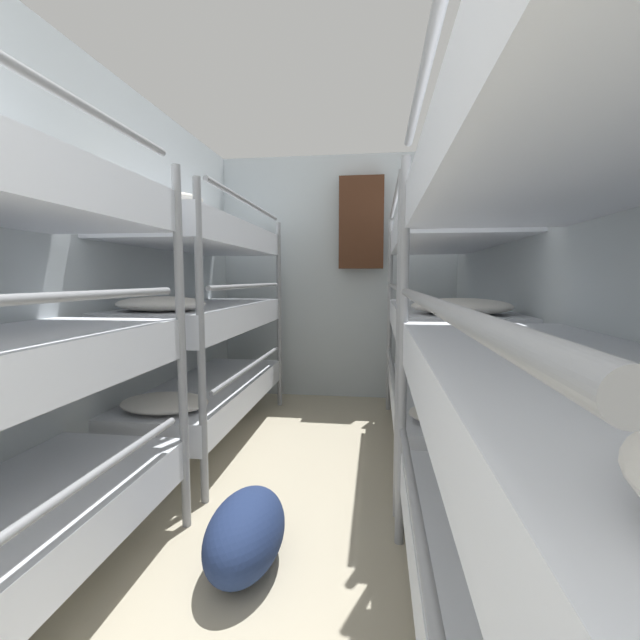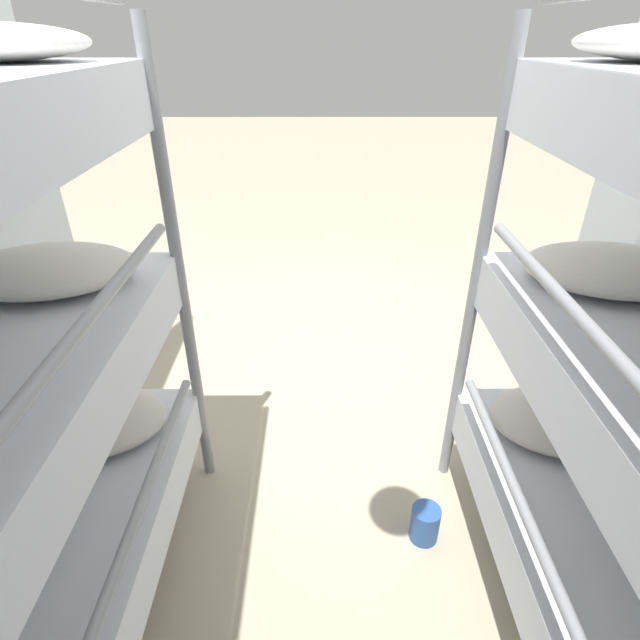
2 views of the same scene
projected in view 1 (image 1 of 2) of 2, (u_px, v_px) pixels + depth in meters
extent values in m
cube|color=silver|center=(51.00, 279.00, 2.17)|extent=(0.06, 5.05, 2.50)
cube|color=silver|center=(569.00, 279.00, 1.85)|extent=(0.06, 5.05, 2.50)
cube|color=silver|center=(338.00, 279.00, 4.47)|extent=(2.53, 0.06, 2.50)
cylinder|color=gray|center=(182.00, 352.00, 2.09)|extent=(0.04, 0.04, 1.78)
cylinder|color=gray|center=(34.00, 516.00, 1.20)|extent=(0.03, 1.62, 0.03)
cylinder|color=gray|center=(20.00, 299.00, 1.14)|extent=(0.03, 1.62, 0.03)
cylinder|color=gray|center=(3.00, 59.00, 1.08)|extent=(0.03, 1.62, 0.03)
cylinder|color=gray|center=(403.00, 358.00, 1.95)|extent=(0.04, 0.04, 1.78)
cylinder|color=gray|center=(422.00, 547.00, 1.06)|extent=(0.03, 1.62, 0.03)
cube|color=silver|center=(577.00, 406.00, 0.97)|extent=(0.67, 1.91, 0.19)
cylinder|color=gray|center=(428.00, 302.00, 1.00)|extent=(0.03, 1.62, 0.03)
cube|color=silver|center=(593.00, 131.00, 0.92)|extent=(0.67, 1.91, 0.19)
cylinder|color=gray|center=(435.00, 26.00, 0.94)|extent=(0.03, 1.62, 0.03)
cylinder|color=gray|center=(201.00, 345.00, 2.32)|extent=(0.04, 0.04, 1.78)
cylinder|color=gray|center=(279.00, 316.00, 4.15)|extent=(0.04, 0.04, 1.78)
cube|color=silver|center=(210.00, 394.00, 3.33)|extent=(0.67, 1.91, 0.19)
ellipsoid|color=silver|center=(165.00, 403.00, 2.61)|extent=(0.54, 0.40, 0.09)
cylinder|color=gray|center=(252.00, 366.00, 3.26)|extent=(0.03, 1.62, 0.03)
cube|color=silver|center=(208.00, 317.00, 3.27)|extent=(0.67, 1.91, 0.19)
ellipsoid|color=silver|center=(161.00, 304.00, 2.55)|extent=(0.54, 0.40, 0.09)
cylinder|color=gray|center=(250.00, 286.00, 3.21)|extent=(0.03, 1.62, 0.03)
cube|color=silver|center=(206.00, 236.00, 3.21)|extent=(0.67, 1.91, 0.19)
ellipsoid|color=silver|center=(157.00, 200.00, 2.50)|extent=(0.54, 0.40, 0.09)
cylinder|color=gray|center=(249.00, 203.00, 3.15)|extent=(0.03, 1.62, 0.03)
cylinder|color=gray|center=(400.00, 349.00, 2.17)|extent=(0.04, 0.04, 1.78)
cylinder|color=gray|center=(390.00, 317.00, 4.01)|extent=(0.04, 0.04, 1.78)
cube|color=silver|center=(439.00, 403.00, 3.10)|extent=(0.67, 1.91, 0.19)
ellipsoid|color=silver|center=(458.00, 415.00, 2.38)|extent=(0.54, 0.40, 0.09)
cylinder|color=gray|center=(393.00, 369.00, 3.12)|extent=(0.03, 1.62, 0.03)
cube|color=silver|center=(441.00, 320.00, 3.04)|extent=(0.67, 1.91, 0.19)
ellipsoid|color=silver|center=(461.00, 306.00, 2.33)|extent=(0.54, 0.40, 0.09)
cylinder|color=gray|center=(394.00, 286.00, 3.06)|extent=(0.03, 1.62, 0.03)
cube|color=silver|center=(444.00, 233.00, 2.98)|extent=(0.67, 1.91, 0.19)
ellipsoid|color=silver|center=(465.00, 192.00, 2.27)|extent=(0.54, 0.40, 0.09)
cylinder|color=gray|center=(395.00, 200.00, 3.01)|extent=(0.03, 1.62, 0.03)
ellipsoid|color=navy|center=(246.00, 533.00, 1.84)|extent=(0.32, 0.57, 0.32)
cube|color=#472819|center=(361.00, 223.00, 4.24)|extent=(0.44, 0.12, 0.90)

